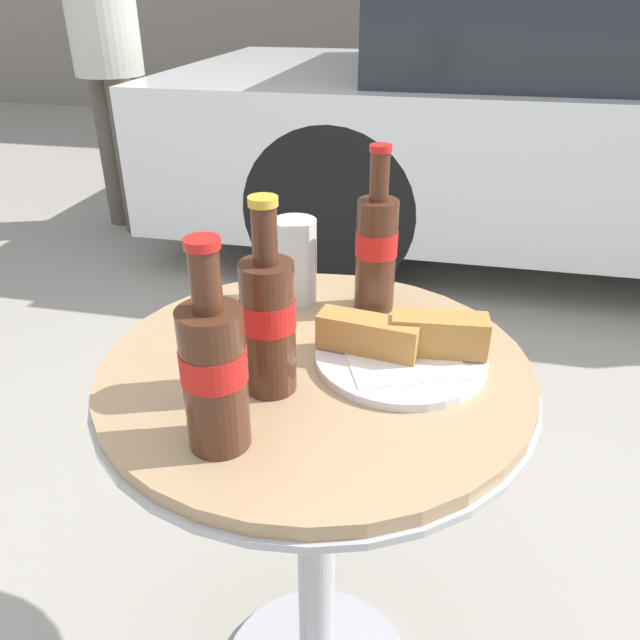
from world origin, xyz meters
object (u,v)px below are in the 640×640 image
at_px(cola_bottle_center, 268,319).
at_px(bistro_table, 316,464).
at_px(drinking_glass, 295,265).
at_px(pedestrian, 106,45).
at_px(cola_bottle_right, 214,370).
at_px(cola_bottle_left, 376,248).
at_px(lunch_plate_near, 403,347).

bearing_deg(cola_bottle_center, bistro_table, 58.45).
height_order(drinking_glass, pedestrian, pedestrian).
bearing_deg(cola_bottle_right, bistro_table, 69.98).
bearing_deg(cola_bottle_left, pedestrian, 127.53).
distance_m(cola_bottle_center, drinking_glass, 0.25).
height_order(cola_bottle_left, pedestrian, pedestrian).
bearing_deg(bistro_table, cola_bottle_right, -110.02).
xyz_separation_m(cola_bottle_right, lunch_plate_near, (0.18, 0.22, -0.07)).
height_order(bistro_table, pedestrian, pedestrian).
bearing_deg(pedestrian, lunch_plate_near, -53.39).
height_order(cola_bottle_right, drinking_glass, cola_bottle_right).
height_order(bistro_table, cola_bottle_right, cola_bottle_right).
relative_size(bistro_table, cola_bottle_right, 2.90).
height_order(cola_bottle_right, pedestrian, pedestrian).
height_order(cola_bottle_left, drinking_glass, cola_bottle_left).
relative_size(bistro_table, drinking_glass, 5.17).
distance_m(drinking_glass, lunch_plate_near, 0.24).
height_order(drinking_glass, lunch_plate_near, drinking_glass).
xyz_separation_m(bistro_table, cola_bottle_center, (-0.04, -0.07, 0.28)).
height_order(cola_bottle_right, cola_bottle_center, cola_bottle_center).
height_order(cola_bottle_left, lunch_plate_near, cola_bottle_left).
distance_m(bistro_table, cola_bottle_right, 0.34).
distance_m(cola_bottle_left, cola_bottle_center, 0.27).
xyz_separation_m(cola_bottle_right, drinking_glass, (-0.01, 0.37, -0.03)).
relative_size(cola_bottle_center, pedestrian, 0.16).
bearing_deg(cola_bottle_center, pedestrian, 122.73).
height_order(bistro_table, cola_bottle_center, cola_bottle_center).
bearing_deg(pedestrian, bistro_table, -55.71).
xyz_separation_m(bistro_table, pedestrian, (-1.53, 2.24, 0.38)).
height_order(cola_bottle_left, cola_bottle_right, cola_bottle_left).
xyz_separation_m(bistro_table, lunch_plate_near, (0.12, 0.03, 0.20)).
distance_m(bistro_table, drinking_glass, 0.31).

